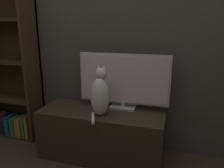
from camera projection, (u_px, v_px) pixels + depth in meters
name	position (u px, v px, depth m)	size (l,w,h in m)	color
wall_back	(111.00, 21.00, 2.13)	(4.80, 0.05, 2.60)	#47423D
tv_stand	(102.00, 133.00, 2.14)	(1.18, 0.49, 0.48)	#33281E
tv	(123.00, 81.00, 2.07)	(0.87, 0.15, 0.53)	#B7B7BC
cat	(100.00, 94.00, 1.93)	(0.21, 0.31, 0.46)	silver
bookshelf	(12.00, 71.00, 2.46)	(0.64, 0.28, 1.76)	#3D2D1E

